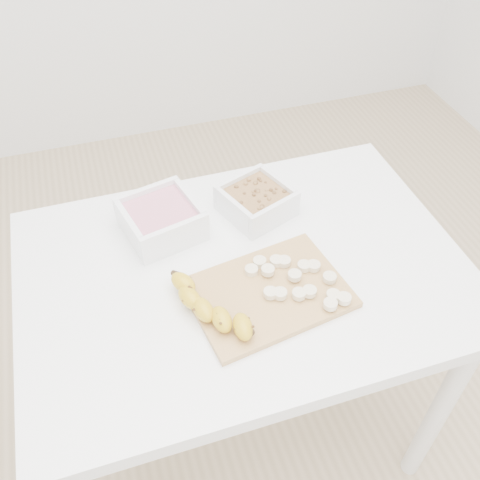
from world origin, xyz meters
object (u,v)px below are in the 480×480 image
object	(u,v)px
table	(244,295)
bowl_yogurt	(161,219)
bowl_granola	(256,200)
cutting_board	(268,293)
banana	(211,308)

from	to	relation	value
table	bowl_yogurt	size ratio (longest dim) A/B	4.91
bowl_yogurt	bowl_granola	size ratio (longest dim) A/B	1.04
table	cutting_board	world-z (taller)	cutting_board
table	bowl_granola	distance (m)	0.23
bowl_yogurt	banana	xyz separation A→B (m)	(0.04, -0.29, -0.01)
cutting_board	bowl_granola	bearing A→B (deg)	76.51
bowl_yogurt	table	bearing A→B (deg)	-49.21
table	bowl_granola	xyz separation A→B (m)	(0.09, 0.17, 0.13)
table	cutting_board	distance (m)	0.14
bowl_yogurt	cutting_board	size ratio (longest dim) A/B	0.63
bowl_granola	cutting_board	size ratio (longest dim) A/B	0.60
bowl_granola	banana	distance (m)	0.34
bowl_granola	banana	size ratio (longest dim) A/B	0.88
bowl_granola	cutting_board	distance (m)	0.27
bowl_yogurt	banana	size ratio (longest dim) A/B	0.92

